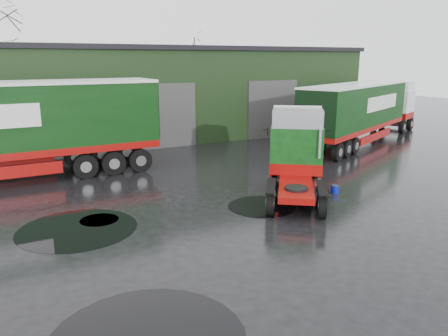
# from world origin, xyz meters

# --- Properties ---
(ground) EXTENTS (100.00, 100.00, 0.00)m
(ground) POSITION_xyz_m (0.00, 0.00, 0.00)
(ground) COLOR black
(warehouse) EXTENTS (32.40, 12.40, 6.30)m
(warehouse) POSITION_xyz_m (2.00, 20.00, 3.16)
(warehouse) COLOR black
(warehouse) RESTS_ON ground
(hero_tractor) EXTENTS (5.27, 5.97, 3.51)m
(hero_tractor) POSITION_xyz_m (2.84, 1.66, 1.75)
(hero_tractor) COLOR #0E4111
(hero_tractor) RESTS_ON ground
(lorry_right) EXTENTS (14.90, 8.58, 3.98)m
(lorry_right) POSITION_xyz_m (13.06, 9.00, 1.99)
(lorry_right) COLOR silver
(lorry_right) RESTS_ON ground
(wash_bucket) EXTENTS (0.38, 0.38, 0.32)m
(wash_bucket) POSITION_xyz_m (4.84, 1.58, 0.16)
(wash_bucket) COLOR #061497
(wash_bucket) RESTS_ON ground
(tree_back_a) EXTENTS (4.40, 4.40, 9.50)m
(tree_back_a) POSITION_xyz_m (-6.00, 30.00, 4.75)
(tree_back_a) COLOR black
(tree_back_a) RESTS_ON ground
(tree_back_b) EXTENTS (4.40, 4.40, 7.50)m
(tree_back_b) POSITION_xyz_m (10.00, 30.00, 3.75)
(tree_back_b) COLOR black
(tree_back_b) RESTS_ON ground
(puddle_1) EXTENTS (2.59, 2.59, 0.01)m
(puddle_1) POSITION_xyz_m (1.18, 1.53, 0.00)
(puddle_1) COLOR black
(puddle_1) RESTS_ON ground
(puddle_2) EXTENTS (3.89, 3.89, 0.01)m
(puddle_2) POSITION_xyz_m (-5.44, 2.47, 0.00)
(puddle_2) COLOR black
(puddle_2) RESTS_ON ground
(puddle_4) EXTENTS (1.33, 1.33, 0.01)m
(puddle_4) POSITION_xyz_m (-4.63, 2.97, 0.00)
(puddle_4) COLOR black
(puddle_4) RESTS_ON ground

